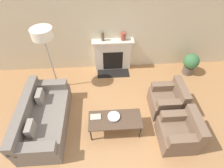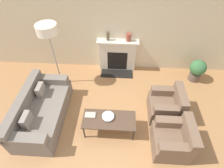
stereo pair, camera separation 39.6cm
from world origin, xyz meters
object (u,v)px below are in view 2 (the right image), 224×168
Objects in this scene: armchair_far at (166,106)px; armchair_near at (173,140)px; coffee_table at (109,120)px; potted_plant at (197,69)px; fireplace at (117,56)px; mantel_vase_center_left at (129,37)px; bowl at (108,116)px; mantel_vase_left at (108,36)px; book at (90,115)px; floor_lamp at (48,34)px; couch at (41,111)px.

armchair_near is at bearing -0.00° from armchair_far.
potted_plant is (2.46, 1.90, -0.02)m from coffee_table.
armchair_near is at bearing -64.20° from fireplace.
mantel_vase_center_left is (-0.96, 2.64, 0.82)m from armchair_near.
bowl is 2.35m from mantel_vase_left.
bowl is at bearing -5.29° from book.
armchair_near is at bearing -32.85° from floor_lamp.
floor_lamp reaches higher than coffee_table.
armchair_far is at bearing 13.32° from book.
armchair_near reaches higher than couch.
armchair_near is 3.06× the size of bowl.
fireplace reaches higher than armchair_far.
mantel_vase_center_left is (-0.96, 1.75, 0.82)m from armchair_far.
floor_lamp is 7.06× the size of mantel_vase_left.
coffee_table is 2.44m from mantel_vase_center_left.
armchair_far is at bearing -53.79° from fireplace.
mantel_vase_left reaches higher than potted_plant.
armchair_far is 0.45× the size of floor_lamp.
armchair_near is 0.45× the size of floor_lamp.
floor_lamp reaches higher than book.
armchair_near is 3.71m from floor_lamp.
mantel_vase_left is at bearing 94.11° from bowl.
fireplace is 5.13× the size of book.
fireplace is 2.39m from potted_plant.
mantel_vase_left is 2.79m from potted_plant.
coffee_table is 4.35× the size of bowl.
mantel_vase_left is (-0.19, 2.29, 0.75)m from coffee_table.
mantel_vase_center_left reaches higher than couch.
book is (-1.80, 0.42, 0.14)m from armchair_near.
couch is 1.04× the size of floor_lamp.
mantel_vase_left is (-1.55, 2.64, 0.84)m from armchair_near.
fireplace reaches higher than coffee_table.
coffee_table is 2.50m from floor_lamp.
bowl is 1.03× the size of mantel_vase_left.
fireplace is 4.55× the size of bowl.
armchair_near is at bearing -15.77° from bowl.
potted_plant reaches higher than book.
coffee_table is 4.49× the size of mantel_vase_left.
potted_plant reaches higher than bowl.
mantel_vase_left is (1.47, 2.06, 0.87)m from couch.
armchair_far is 1.74m from potted_plant.
coffee_table is at bearing -99.91° from mantel_vase_center_left.
mantel_vase_center_left is (0.43, 2.24, 0.66)m from bowl.
fireplace is 1.49× the size of armchair_far.
floor_lamp is at bearing -122.85° from armchair_near.
bowl is 2.38m from mantel_vase_center_left.
armchair_near is at bearing -69.89° from mantel_vase_center_left.
floor_lamp reaches higher than armchair_far.
armchair_near and armchair_far have the same top height.
armchair_near is at bearing -14.05° from coffee_table.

